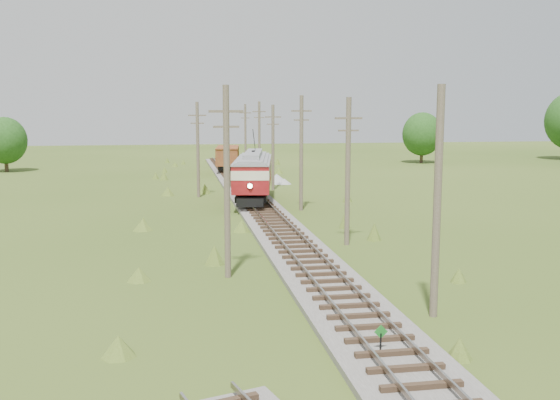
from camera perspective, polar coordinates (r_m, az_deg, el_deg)
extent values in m
plane|color=#344F17|center=(19.64, 11.18, -15.52)|extent=(260.00, 260.00, 0.00)
cube|color=#605B54|center=(51.77, -2.20, -0.38)|extent=(3.60, 96.00, 0.25)
cube|color=#726659|center=(51.63, -2.99, -0.01)|extent=(0.08, 96.00, 0.17)
cube|color=#726659|center=(51.81, -1.42, 0.03)|extent=(0.08, 96.00, 0.17)
cube|color=#2D2116|center=(51.74, -2.20, -0.16)|extent=(2.40, 96.00, 0.16)
cylinder|color=black|center=(20.72, 9.18, -12.97)|extent=(0.06, 0.06, 0.80)
cube|color=#1A7721|center=(20.56, 9.21, -11.80)|extent=(0.45, 0.03, 0.45)
cube|color=black|center=(53.32, -2.44, 0.84)|extent=(4.27, 11.55, 0.46)
cube|color=maroon|center=(53.20, -2.45, 1.93)|extent=(4.86, 12.59, 1.13)
cube|color=beige|center=(53.11, -2.46, 2.92)|extent=(4.90, 12.66, 0.72)
cube|color=black|center=(53.11, -2.46, 2.92)|extent=(4.84, 12.12, 0.56)
cube|color=maroon|center=(53.06, -2.46, 3.47)|extent=(4.86, 12.59, 0.31)
cube|color=gray|center=(53.04, -2.46, 3.83)|extent=(4.94, 12.72, 0.39)
cube|color=gray|center=(53.01, -2.46, 4.21)|extent=(2.80, 9.30, 0.41)
sphere|color=#FFF2BF|center=(47.01, -2.77, 1.29)|extent=(0.37, 0.37, 0.37)
cylinder|color=black|center=(54.78, -2.39, 5.55)|extent=(0.85, 4.71, 1.97)
cylinder|color=black|center=(48.77, -3.57, 0.08)|extent=(0.26, 0.83, 0.82)
cylinder|color=black|center=(48.70, -1.77, 0.08)|extent=(0.26, 0.83, 0.82)
cylinder|color=black|center=(57.97, -3.01, 1.38)|extent=(0.26, 0.83, 0.82)
cylinder|color=black|center=(57.91, -1.49, 1.38)|extent=(0.26, 0.83, 0.82)
cube|color=black|center=(79.13, -4.80, 3.15)|extent=(2.97, 7.53, 0.51)
cube|color=maroon|center=(79.03, -4.81, 4.07)|extent=(3.59, 8.40, 2.04)
cube|color=maroon|center=(78.96, -4.82, 4.84)|extent=(3.66, 8.57, 0.12)
cylinder|color=black|center=(76.72, -5.43, 3.02)|extent=(0.22, 0.82, 0.81)
cylinder|color=black|center=(76.67, -4.29, 3.03)|extent=(0.22, 0.82, 0.81)
cylinder|color=black|center=(81.59, -5.28, 3.33)|extent=(0.22, 0.82, 0.81)
cylinder|color=black|center=(81.53, -4.20, 3.34)|extent=(0.22, 0.82, 0.81)
cone|color=gray|center=(67.53, -0.30, 1.97)|extent=(2.74, 2.74, 1.03)
cone|color=gray|center=(66.83, 0.40, 1.71)|extent=(1.54, 1.54, 0.60)
cylinder|color=brown|center=(24.06, 14.18, -0.29)|extent=(0.30, 0.30, 8.80)
cylinder|color=brown|center=(36.31, 6.22, 2.55)|extent=(0.30, 0.30, 8.60)
cube|color=brown|center=(36.14, 6.29, 7.44)|extent=(1.60, 0.12, 0.12)
cube|color=brown|center=(36.15, 6.28, 6.33)|extent=(1.20, 0.10, 0.10)
cylinder|color=brown|center=(48.86, 1.96, 4.27)|extent=(0.30, 0.30, 9.00)
cube|color=brown|center=(48.75, 1.98, 8.14)|extent=(1.60, 0.12, 0.12)
cube|color=brown|center=(48.76, 1.98, 7.32)|extent=(1.20, 0.10, 0.10)
cylinder|color=brown|center=(61.62, -0.65, 4.81)|extent=(0.30, 0.30, 8.40)
cube|color=brown|center=(61.51, -0.65, 7.60)|extent=(1.60, 0.12, 0.12)
cube|color=brown|center=(61.53, -0.65, 6.94)|extent=(1.20, 0.10, 0.10)
cylinder|color=brown|center=(74.51, -1.90, 5.58)|extent=(0.30, 0.30, 8.90)
cube|color=brown|center=(74.43, -1.91, 8.08)|extent=(1.60, 0.12, 0.12)
cube|color=brown|center=(74.44, -1.91, 7.54)|extent=(1.20, 0.10, 0.10)
cylinder|color=brown|center=(87.38, -3.18, 5.89)|extent=(0.30, 0.30, 8.70)
cube|color=brown|center=(87.31, -3.20, 7.96)|extent=(1.60, 0.12, 0.12)
cube|color=brown|center=(87.32, -3.19, 7.50)|extent=(1.20, 0.10, 0.10)
cylinder|color=brown|center=(29.05, -4.88, 1.56)|extent=(0.30, 0.30, 9.00)
cube|color=brown|center=(28.86, -4.96, 8.08)|extent=(1.60, 0.12, 0.12)
cube|color=brown|center=(28.87, -4.94, 6.69)|extent=(1.20, 0.10, 0.10)
cylinder|color=brown|center=(56.91, -7.52, 4.56)|extent=(0.30, 0.30, 8.60)
cube|color=brown|center=(56.80, -7.58, 7.68)|extent=(1.60, 0.12, 0.12)
cube|color=brown|center=(56.81, -7.56, 6.97)|extent=(1.20, 0.10, 0.10)
cylinder|color=#38281C|center=(87.69, -23.74, 3.14)|extent=(0.50, 0.50, 2.34)
ellipsoid|color=#1D4314|center=(87.52, -23.85, 5.00)|extent=(5.46, 5.46, 6.01)
cylinder|color=#38281C|center=(96.22, 12.80, 4.07)|extent=(0.50, 0.50, 2.52)
ellipsoid|color=#1D4314|center=(96.06, 12.86, 5.90)|extent=(5.88, 5.88, 6.47)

